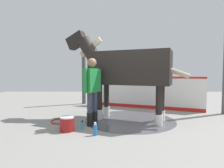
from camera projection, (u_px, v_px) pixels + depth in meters
The scene contains 10 objects.
ground_plane at pixel (138, 124), 4.82m from camera, with size 16.00×16.00×0.02m, color gray.
wet_patch at pixel (130, 120), 5.20m from camera, with size 2.48×2.48×0.00m, color #4C4C54.
barrier_wall at pixel (144, 93), 6.89m from camera, with size 1.58×3.84×1.17m.
roof_post_near at pixel (84, 69), 7.81m from camera, with size 0.16×0.16×2.88m, color #4C4C51.
horse at pixel (126, 69), 5.16m from camera, with size 1.68×3.36×2.56m.
handler at pixel (92, 87), 4.66m from camera, with size 0.61×0.42×1.67m.
wash_bucket at pixel (67, 124), 4.23m from camera, with size 0.32×0.32×0.33m.
bottle_shampoo at pixel (82, 125), 4.34m from camera, with size 0.06×0.06×0.21m.
bottle_spray at pixel (95, 129), 3.92m from camera, with size 0.08×0.08×0.28m.
hose_coil at pixel (62, 121), 5.04m from camera, with size 0.60×0.60×0.03m, color #B72D1E.
Camera 1 is at (-4.75, 0.62, 1.32)m, focal length 30.15 mm.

